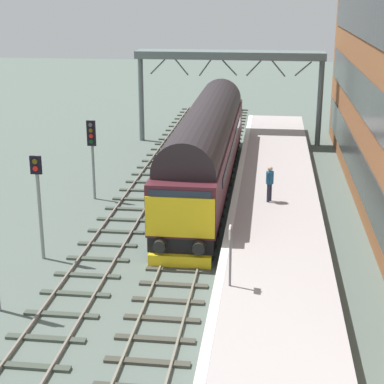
% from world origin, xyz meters
% --- Properties ---
extents(ground_plane, '(140.00, 140.00, 0.00)m').
position_xyz_m(ground_plane, '(0.00, 0.00, 0.00)').
color(ground_plane, '#57645C').
rests_on(ground_plane, ground).
extents(track_main, '(2.50, 60.00, 0.15)m').
position_xyz_m(track_main, '(0.00, 0.00, 0.05)').
color(track_main, gray).
rests_on(track_main, ground).
extents(track_adjacent_west, '(2.50, 60.00, 0.15)m').
position_xyz_m(track_adjacent_west, '(-3.31, 0.00, 0.06)').
color(track_adjacent_west, slate).
rests_on(track_adjacent_west, ground).
extents(station_platform, '(4.00, 44.00, 1.01)m').
position_xyz_m(station_platform, '(3.60, 0.00, 0.50)').
color(station_platform, '#ADA4A2').
rests_on(station_platform, ground).
extents(diesel_locomotive, '(2.74, 20.22, 4.68)m').
position_xyz_m(diesel_locomotive, '(0.00, 5.94, 2.49)').
color(diesel_locomotive, black).
rests_on(diesel_locomotive, ground).
extents(signal_post_mid, '(0.44, 0.22, 4.22)m').
position_xyz_m(signal_post_mid, '(-5.50, -3.86, 2.64)').
color(signal_post_mid, gray).
rests_on(signal_post_mid, ground).
extents(signal_post_far, '(0.44, 0.22, 4.06)m').
position_xyz_m(signal_post_far, '(-5.50, 3.69, 2.66)').
color(signal_post_far, gray).
rests_on(signal_post_far, ground).
extents(platform_number_sign, '(0.10, 0.44, 2.03)m').
position_xyz_m(platform_number_sign, '(2.12, -7.38, 2.35)').
color(platform_number_sign, slate).
rests_on(platform_number_sign, station_platform).
extents(waiting_passenger, '(0.46, 0.46, 1.64)m').
position_xyz_m(waiting_passenger, '(3.32, 1.42, 1.99)').
color(waiting_passenger, '#2B2C3E').
rests_on(waiting_passenger, station_platform).
extents(overhead_footbridge, '(12.61, 2.00, 6.27)m').
position_xyz_m(overhead_footbridge, '(0.39, 16.93, 5.68)').
color(overhead_footbridge, slate).
rests_on(overhead_footbridge, ground).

